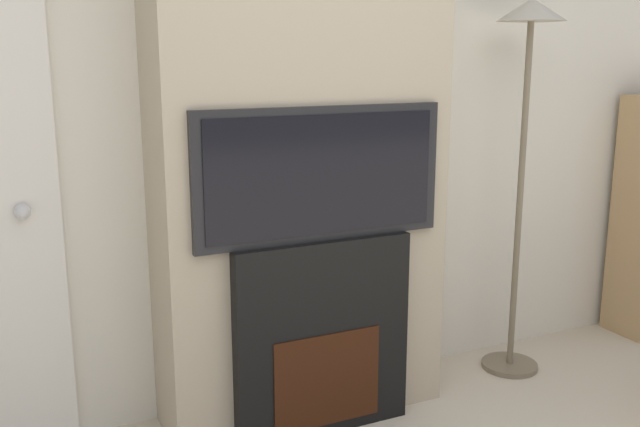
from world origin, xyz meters
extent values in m
cube|color=silver|center=(0.00, 2.03, 1.35)|extent=(6.00, 0.06, 2.70)
cube|color=tan|center=(0.00, 1.82, 1.35)|extent=(1.20, 0.37, 2.70)
cube|color=black|center=(0.00, 1.63, 0.41)|extent=(0.75, 0.14, 0.81)
cube|color=#33160A|center=(0.00, 1.56, 0.24)|extent=(0.47, 0.01, 0.39)
cube|color=black|center=(0.00, 1.63, 1.08)|extent=(1.03, 0.06, 0.52)
cube|color=black|center=(0.00, 1.60, 1.08)|extent=(0.95, 0.01, 0.46)
cylinder|color=#726651|center=(1.10, 1.75, 0.01)|extent=(0.27, 0.27, 0.03)
cylinder|color=#726651|center=(1.10, 1.75, 0.85)|extent=(0.03, 0.03, 1.65)
cone|color=#B7B2A3|center=(1.10, 1.75, 1.72)|extent=(0.31, 0.31, 0.10)
sphere|color=silver|center=(-1.06, 1.94, 0.97)|extent=(0.06, 0.06, 0.06)
camera|label=1|loc=(-1.17, -0.82, 1.53)|focal=40.00mm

